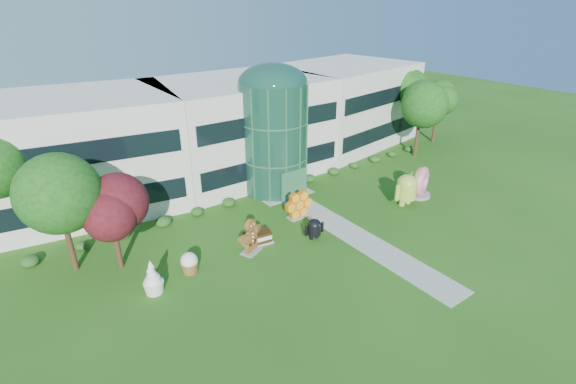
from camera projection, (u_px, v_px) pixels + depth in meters
ground at (366, 242)px, 30.70m from camera, size 140.00×140.00×0.00m
building at (240, 126)px, 41.93m from camera, size 46.00×15.00×9.30m
atrium at (274, 138)px, 37.43m from camera, size 6.00×6.00×9.80m
walkway at (347, 231)px, 32.16m from camera, size 2.40×20.00×0.04m
tree_red at (113, 228)px, 26.68m from camera, size 4.00×4.00×6.00m
trees_backdrop at (268, 143)px, 38.46m from camera, size 52.00×8.00×8.40m
android_green at (407, 187)px, 35.72m from camera, size 2.88×1.93×3.24m
android_black at (314, 227)px, 30.84m from camera, size 1.83×1.39×1.88m
donut at (420, 181)px, 37.34m from camera, size 3.01×2.19×2.83m
gingerbread at (251, 236)px, 29.04m from camera, size 3.05×2.19×2.64m
ice_cream_sandwich at (258, 238)px, 30.35m from camera, size 2.28×1.38×0.95m
honeycomb at (299, 206)px, 33.80m from camera, size 2.69×0.96×2.12m
froyo at (152, 277)px, 25.05m from camera, size 1.57×1.57×2.26m
cupcake at (189, 263)px, 27.10m from camera, size 1.26×1.26×1.45m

